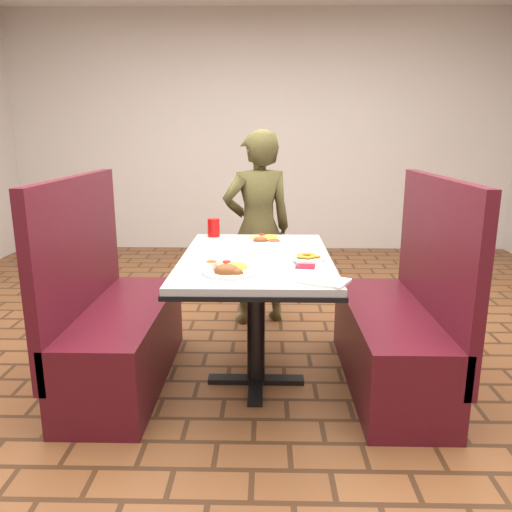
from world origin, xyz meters
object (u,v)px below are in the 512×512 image
(dining_table, at_px, (256,273))
(booth_bench_left, at_px, (115,327))
(near_dinner_plate, at_px, (229,267))
(red_tumbler, at_px, (214,227))
(diner_person, at_px, (258,229))
(far_dinner_plate, at_px, (265,238))
(booth_bench_right, at_px, (399,330))
(plantain_plate, at_px, (308,257))

(dining_table, height_order, booth_bench_left, booth_bench_left)
(near_dinner_plate, bearing_deg, red_tumbler, 100.48)
(booth_bench_left, distance_m, near_dinner_plate, 0.88)
(booth_bench_left, distance_m, red_tumbler, 0.88)
(diner_person, xyz_separation_m, far_dinner_plate, (0.06, -0.62, 0.06))
(dining_table, bearing_deg, booth_bench_left, 180.00)
(dining_table, distance_m, far_dinner_plate, 0.38)
(dining_table, xyz_separation_m, red_tumbler, (-0.28, 0.53, 0.15))
(booth_bench_right, relative_size, far_dinner_plate, 4.57)
(booth_bench_left, xyz_separation_m, near_dinner_plate, (0.68, -0.34, 0.45))
(booth_bench_left, distance_m, plantain_plate, 1.16)
(near_dinner_plate, height_order, red_tumbler, red_tumbler)
(booth_bench_left, xyz_separation_m, red_tumbler, (0.51, 0.53, 0.48))
(dining_table, bearing_deg, diner_person, 90.48)
(booth_bench_right, bearing_deg, diner_person, 129.37)
(red_tumbler, bearing_deg, booth_bench_right, -26.16)
(near_dinner_plate, bearing_deg, booth_bench_left, 153.09)
(far_dinner_plate, bearing_deg, booth_bench_left, -156.91)
(near_dinner_plate, xyz_separation_m, plantain_plate, (0.40, 0.27, -0.02))
(red_tumbler, bearing_deg, plantain_plate, -47.22)
(dining_table, xyz_separation_m, plantain_plate, (0.28, -0.07, 0.11))
(diner_person, height_order, red_tumbler, diner_person)
(diner_person, bearing_deg, near_dinner_plate, 67.22)
(near_dinner_plate, relative_size, far_dinner_plate, 1.03)
(far_dinner_plate, height_order, red_tumbler, red_tumbler)
(far_dinner_plate, bearing_deg, diner_person, 95.20)
(booth_bench_right, distance_m, diner_person, 1.33)
(red_tumbler, bearing_deg, dining_table, -61.83)
(booth_bench_left, bearing_deg, dining_table, 0.00)
(diner_person, height_order, far_dinner_plate, diner_person)
(booth_bench_left, xyz_separation_m, diner_person, (0.79, 0.98, 0.39))
(dining_table, height_order, red_tumbler, red_tumbler)
(plantain_plate, bearing_deg, near_dinner_plate, -145.91)
(dining_table, xyz_separation_m, near_dinner_plate, (-0.12, -0.34, 0.13))
(booth_bench_left, relative_size, diner_person, 0.84)
(dining_table, distance_m, diner_person, 0.98)
(booth_bench_left, bearing_deg, booth_bench_right, 0.00)
(diner_person, bearing_deg, dining_table, 72.65)
(dining_table, height_order, plantain_plate, plantain_plate)
(booth_bench_right, height_order, near_dinner_plate, booth_bench_right)
(diner_person, height_order, plantain_plate, diner_person)
(far_dinner_plate, relative_size, plantain_plate, 1.44)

